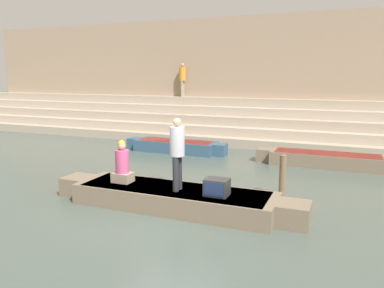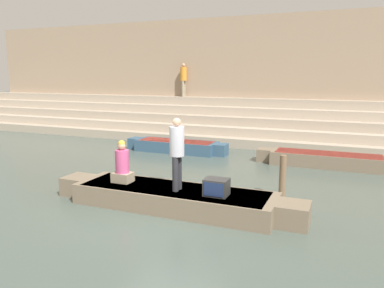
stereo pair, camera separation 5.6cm
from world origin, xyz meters
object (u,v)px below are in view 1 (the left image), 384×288
object	(u,v)px
rowboat_main	(174,197)
person_rowing	(122,165)
mooring_post	(282,177)
person_on_steps	(182,77)
tv_set	(217,187)
moored_boat_distant	(176,146)
person_standing	(177,149)
moored_boat_shore	(326,159)

from	to	relation	value
rowboat_main	person_rowing	distance (m)	1.60
mooring_post	person_on_steps	bearing A→B (deg)	127.63
person_rowing	mooring_post	size ratio (longest dim) A/B	0.94
tv_set	moored_boat_distant	size ratio (longest dim) A/B	0.12
person_standing	moored_boat_distant	distance (m)	7.12
person_rowing	moored_boat_distant	size ratio (longest dim) A/B	0.25
rowboat_main	person_standing	xyz separation A→B (m)	(0.15, -0.09, 1.24)
tv_set	person_standing	bearing A→B (deg)	174.36
person_on_steps	rowboat_main	bearing A→B (deg)	-161.05
tv_set	person_on_steps	distance (m)	12.11
person_standing	tv_set	bearing A→B (deg)	-5.75
mooring_post	person_on_steps	distance (m)	11.22
tv_set	moored_boat_distant	world-z (taller)	tv_set
rowboat_main	moored_boat_shore	xyz separation A→B (m)	(3.27, 5.97, -0.01)
person_standing	moored_boat_shore	world-z (taller)	person_standing
moored_boat_shore	mooring_post	size ratio (longest dim) A/B	4.27
person_standing	moored_boat_shore	size ratio (longest dim) A/B	0.35
person_rowing	moored_boat_shore	bearing A→B (deg)	62.31
rowboat_main	person_rowing	world-z (taller)	person_rowing
tv_set	mooring_post	size ratio (longest dim) A/B	0.46
rowboat_main	moored_boat_shore	world-z (taller)	rowboat_main
person_rowing	person_standing	bearing A→B (deg)	7.33
tv_set	mooring_post	xyz separation A→B (m)	(1.20, 1.87, -0.11)
person_rowing	person_on_steps	xyz separation A→B (m)	(-2.86, 10.41, 2.17)
rowboat_main	tv_set	bearing A→B (deg)	-8.29
moored_boat_distant	person_on_steps	xyz separation A→B (m)	(-1.49, 4.16, 2.86)
tv_set	person_rowing	bearing A→B (deg)	173.12
rowboat_main	moored_boat_distant	bearing A→B (deg)	111.71
person_standing	person_rowing	size ratio (longest dim) A/B	1.59
person_rowing	mooring_post	xyz separation A→B (m)	(3.81, 1.76, -0.35)
person_rowing	moored_boat_distant	xyz separation A→B (m)	(-1.38, 6.25, -0.69)
moored_boat_shore	person_on_steps	size ratio (longest dim) A/B	2.86
person_standing	moored_boat_shore	xyz separation A→B (m)	(3.12, 6.06, -1.26)
tv_set	moored_boat_distant	distance (m)	7.53
moored_boat_shore	mooring_post	bearing A→B (deg)	-106.28
moored_boat_shore	person_standing	bearing A→B (deg)	-121.30
moored_boat_distant	mooring_post	bearing A→B (deg)	-47.15
person_rowing	tv_set	world-z (taller)	person_rowing
rowboat_main	tv_set	size ratio (longest dim) A/B	11.90
tv_set	person_on_steps	size ratio (longest dim) A/B	0.31
person_standing	tv_set	size ratio (longest dim) A/B	3.22
person_standing	tv_set	world-z (taller)	person_standing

